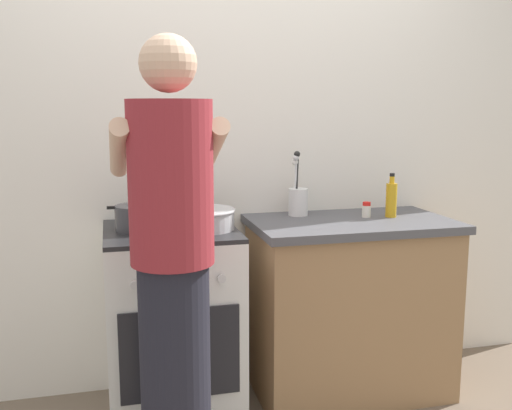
# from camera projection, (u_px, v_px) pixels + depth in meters

# --- Properties ---
(back_wall) EXTENTS (3.20, 0.10, 2.50)m
(back_wall) POSITION_uv_depth(u_px,v_px,m) (266.00, 146.00, 3.09)
(back_wall) COLOR silver
(back_wall) RESTS_ON ground
(countertop) EXTENTS (1.00, 0.60, 0.90)m
(countertop) POSITION_uv_depth(u_px,v_px,m) (349.00, 306.00, 2.97)
(countertop) COLOR #99724C
(countertop) RESTS_ON ground
(stove_range) EXTENTS (0.60, 0.62, 0.90)m
(stove_range) POSITION_uv_depth(u_px,v_px,m) (173.00, 322.00, 2.75)
(stove_range) COLOR white
(stove_range) RESTS_ON ground
(pot) EXTENTS (0.28, 0.21, 0.12)m
(pot) POSITION_uv_depth(u_px,v_px,m) (139.00, 218.00, 2.63)
(pot) COLOR #38383D
(pot) RESTS_ON stove_range
(mixing_bowl) EXTENTS (0.31, 0.31, 0.10)m
(mixing_bowl) POSITION_uv_depth(u_px,v_px,m) (202.00, 218.00, 2.66)
(mixing_bowl) COLOR #B7B7BC
(mixing_bowl) RESTS_ON stove_range
(utensil_crock) EXTENTS (0.10, 0.10, 0.33)m
(utensil_crock) POSITION_uv_depth(u_px,v_px,m) (298.00, 198.00, 3.00)
(utensil_crock) COLOR silver
(utensil_crock) RESTS_ON countertop
(spice_bottle) EXTENTS (0.04, 0.04, 0.08)m
(spice_bottle) POSITION_uv_depth(u_px,v_px,m) (366.00, 210.00, 2.95)
(spice_bottle) COLOR silver
(spice_bottle) RESTS_ON countertop
(oil_bottle) EXTENTS (0.06, 0.06, 0.22)m
(oil_bottle) POSITION_uv_depth(u_px,v_px,m) (391.00, 199.00, 2.95)
(oil_bottle) COLOR gold
(oil_bottle) RESTS_ON countertop
(person) EXTENTS (0.41, 0.50, 1.70)m
(person) POSITION_uv_depth(u_px,v_px,m) (173.00, 273.00, 2.10)
(person) COLOR black
(person) RESTS_ON ground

